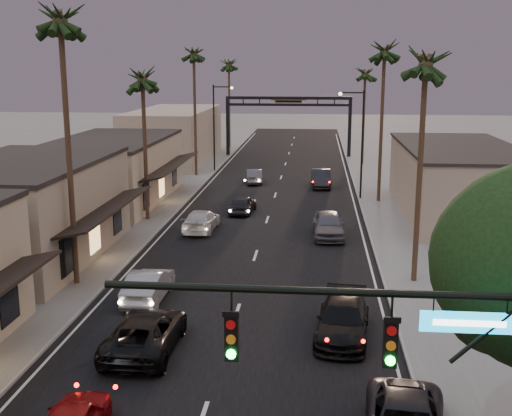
% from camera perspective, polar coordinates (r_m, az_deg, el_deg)
% --- Properties ---
extents(ground, '(200.00, 200.00, 0.00)m').
position_cam_1_polar(ground, '(49.48, 1.27, -0.23)').
color(ground, slate).
rests_on(ground, ground).
extents(road, '(14.00, 120.00, 0.02)m').
position_cam_1_polar(road, '(54.35, 1.65, 0.94)').
color(road, black).
rests_on(road, ground).
extents(sidewalk_left, '(5.00, 92.00, 0.12)m').
position_cam_1_polar(sidewalk_left, '(62.46, -6.66, 2.44)').
color(sidewalk_left, slate).
rests_on(sidewalk_left, ground).
extents(sidewalk_right, '(5.00, 92.00, 0.12)m').
position_cam_1_polar(sidewalk_right, '(61.40, 10.98, 2.12)').
color(sidewalk_right, slate).
rests_on(sidewalk_right, ground).
extents(storefront_mid, '(8.00, 14.00, 5.50)m').
position_cam_1_polar(storefront_mid, '(38.76, -19.85, -0.43)').
color(storefront_mid, gray).
rests_on(storefront_mid, ground).
extents(storefront_far, '(8.00, 16.00, 5.00)m').
position_cam_1_polar(storefront_far, '(53.42, -12.62, 3.15)').
color(storefront_far, '#B6A88B').
rests_on(storefront_far, ground).
extents(storefront_dist, '(8.00, 20.00, 6.00)m').
position_cam_1_polar(storefront_dist, '(75.37, -7.28, 6.42)').
color(storefront_dist, gray).
rests_on(storefront_dist, ground).
extents(building_right, '(8.00, 18.00, 5.00)m').
position_cam_1_polar(building_right, '(49.99, 17.52, 2.24)').
color(building_right, gray).
rests_on(building_right, ground).
extents(traffic_signal, '(8.51, 0.22, 7.80)m').
position_cam_1_polar(traffic_signal, '(13.67, 14.71, -13.44)').
color(traffic_signal, black).
rests_on(traffic_signal, ground).
extents(arch, '(15.20, 0.40, 7.27)m').
position_cam_1_polar(arch, '(78.38, 2.90, 8.59)').
color(arch, black).
rests_on(arch, ground).
extents(streetlight_right, '(2.13, 0.30, 9.00)m').
position_cam_1_polar(streetlight_right, '(53.53, 9.15, 6.37)').
color(streetlight_right, black).
rests_on(streetlight_right, ground).
extents(streetlight_left, '(2.13, 0.30, 9.00)m').
position_cam_1_polar(streetlight_left, '(67.16, -3.53, 7.74)').
color(streetlight_left, black).
rests_on(streetlight_left, ground).
extents(palm_lb, '(3.20, 3.20, 15.20)m').
position_cam_1_polar(palm_lb, '(32.53, -17.06, 16.30)').
color(palm_lb, '#38281C').
rests_on(palm_lb, ground).
extents(palm_lc, '(3.20, 3.20, 12.20)m').
position_cam_1_polar(palm_lc, '(45.74, -10.09, 11.76)').
color(palm_lc, '#38281C').
rests_on(palm_lc, ground).
extents(palm_ld, '(3.20, 3.20, 14.20)m').
position_cam_1_polar(palm_ld, '(64.27, -5.57, 13.82)').
color(palm_ld, '#38281C').
rests_on(palm_ld, ground).
extents(palm_ra, '(3.20, 3.20, 13.20)m').
position_cam_1_polar(palm_ra, '(32.53, 14.91, 12.99)').
color(palm_ra, '#38281C').
rests_on(palm_ra, ground).
extents(palm_rb, '(3.20, 3.20, 14.20)m').
position_cam_1_polar(palm_rb, '(52.39, 11.38, 13.92)').
color(palm_rb, '#38281C').
rests_on(palm_rb, ground).
extents(palm_rc, '(3.20, 3.20, 12.20)m').
position_cam_1_polar(palm_rc, '(72.30, 9.70, 12.01)').
color(palm_rc, '#38281C').
rests_on(palm_rc, ground).
extents(palm_far, '(3.20, 3.20, 13.20)m').
position_cam_1_polar(palm_far, '(86.92, -2.43, 12.89)').
color(palm_far, '#38281C').
rests_on(palm_far, ground).
extents(oncoming_pickup, '(2.53, 5.44, 1.51)m').
position_cam_1_polar(oncoming_pickup, '(25.91, -9.81, -10.85)').
color(oncoming_pickup, black).
rests_on(oncoming_pickup, ground).
extents(oncoming_silver, '(1.59, 4.51, 1.48)m').
position_cam_1_polar(oncoming_silver, '(31.19, -9.54, -6.76)').
color(oncoming_silver, gray).
rests_on(oncoming_silver, ground).
extents(oncoming_white, '(2.13, 4.93, 1.41)m').
position_cam_1_polar(oncoming_white, '(43.51, -4.90, -1.11)').
color(oncoming_white, '#B3B3B3').
rests_on(oncoming_white, ground).
extents(oncoming_dgrey, '(1.99, 4.18, 1.38)m').
position_cam_1_polar(oncoming_dgrey, '(48.50, -1.22, 0.34)').
color(oncoming_dgrey, black).
rests_on(oncoming_dgrey, ground).
extents(oncoming_grey_far, '(1.93, 4.27, 1.36)m').
position_cam_1_polar(oncoming_grey_far, '(60.88, -0.17, 2.85)').
color(oncoming_grey_far, '#4C4B50').
rests_on(oncoming_grey_far, ground).
extents(curbside_black, '(2.59, 5.30, 1.49)m').
position_cam_1_polar(curbside_black, '(26.96, 7.72, -9.85)').
color(curbside_black, black).
rests_on(curbside_black, ground).
extents(curbside_grey, '(2.13, 4.94, 1.66)m').
position_cam_1_polar(curbside_grey, '(41.99, 6.46, -1.48)').
color(curbside_grey, '#54545A').
rests_on(curbside_grey, ground).
extents(curbside_far, '(1.84, 4.90, 1.60)m').
position_cam_1_polar(curbside_far, '(59.26, 5.80, 2.64)').
color(curbside_far, black).
rests_on(curbside_far, ground).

